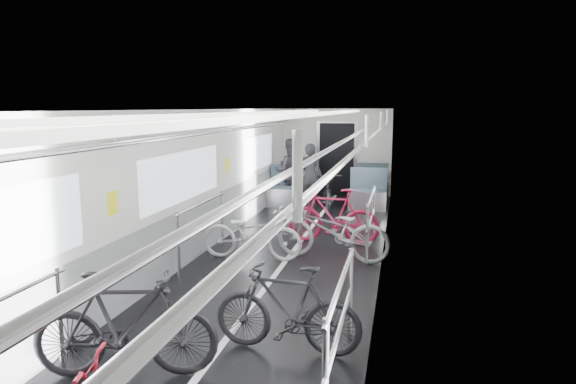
# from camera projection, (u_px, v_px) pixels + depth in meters

# --- Properties ---
(car_shell) EXTENTS (3.02, 14.01, 2.41)m
(car_shell) POSITION_uv_depth(u_px,v_px,m) (301.00, 181.00, 9.25)
(car_shell) COLOR black
(car_shell) RESTS_ON ground
(bike_left_mid) EXTENTS (1.73, 0.88, 1.00)m
(bike_left_mid) POSITION_uv_depth(u_px,v_px,m) (125.00, 325.00, 4.62)
(bike_left_mid) COLOR black
(bike_left_mid) RESTS_ON floor
(bike_left_far) EXTENTS (1.66, 0.60, 0.86)m
(bike_left_far) POSITION_uv_depth(u_px,v_px,m) (252.00, 233.00, 8.26)
(bike_left_far) COLOR silver
(bike_left_far) RESTS_ON floor
(bike_right_near) EXTENTS (1.53, 0.50, 0.91)m
(bike_right_near) POSITION_uv_depth(u_px,v_px,m) (287.00, 308.00, 5.11)
(bike_right_near) COLOR black
(bike_right_near) RESTS_ON floor
(bike_right_mid) EXTENTS (1.96, 0.92, 0.99)m
(bike_right_mid) POSITION_uv_depth(u_px,v_px,m) (331.00, 230.00, 8.19)
(bike_right_mid) COLOR #9C9CA0
(bike_right_mid) RESTS_ON floor
(bike_right_far) EXTENTS (1.71, 0.60, 1.01)m
(bike_right_far) POSITION_uv_depth(u_px,v_px,m) (333.00, 216.00, 9.23)
(bike_right_far) COLOR #B1153A
(bike_right_far) RESTS_ON floor
(bike_aisle) EXTENTS (0.93, 1.82, 0.91)m
(bike_aisle) POSITION_uv_depth(u_px,v_px,m) (327.00, 191.00, 12.26)
(bike_aisle) COLOR black
(bike_aisle) RESTS_ON floor
(person_standing) EXTENTS (0.60, 0.41, 1.60)m
(person_standing) POSITION_uv_depth(u_px,v_px,m) (310.00, 176.00, 12.29)
(person_standing) COLOR black
(person_standing) RESTS_ON floor
(person_seated) EXTENTS (0.96, 0.84, 1.66)m
(person_seated) POSITION_uv_depth(u_px,v_px,m) (290.00, 172.00, 12.93)
(person_seated) COLOR #302D35
(person_seated) RESTS_ON floor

